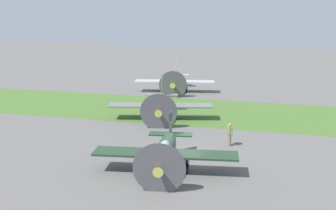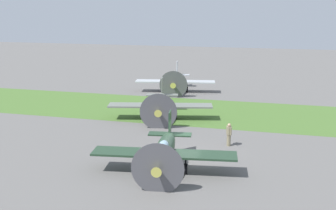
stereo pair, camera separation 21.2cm
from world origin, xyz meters
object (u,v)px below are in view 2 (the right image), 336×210
at_px(airplane_lead, 164,150).
at_px(airplane_trail, 175,80).
at_px(airplane_wingman, 160,103).
at_px(ground_crew_chief, 229,134).

xyz_separation_m(airplane_lead, airplane_trail, (5.29, -24.54, 0.09)).
distance_m(airplane_wingman, ground_crew_chief, 9.43).
height_order(airplane_lead, airplane_trail, airplane_trail).
bearing_deg(airplane_lead, ground_crew_chief, -128.06).
bearing_deg(ground_crew_chief, airplane_lead, 109.29).
height_order(airplane_lead, ground_crew_chief, airplane_lead).
bearing_deg(airplane_wingman, ground_crew_chief, 125.73).
bearing_deg(ground_crew_chief, airplane_wingman, 7.78).
xyz_separation_m(airplane_wingman, airplane_trail, (1.62, -12.46, 0.01)).
xyz_separation_m(airplane_lead, airplane_wingman, (3.67, -12.09, 0.08)).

